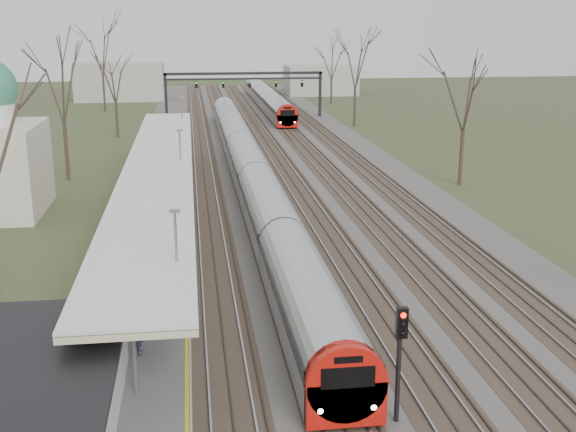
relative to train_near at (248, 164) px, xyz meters
name	(u,v)px	position (x,y,z in m)	size (l,w,h in m)	color
track_bed	(269,159)	(2.76, 9.42, -1.42)	(24.00, 160.00, 0.22)	#474442
platform	(163,203)	(-6.55, -8.08, -0.98)	(3.50, 69.00, 1.00)	#9E9B93
canopy	(159,166)	(-6.55, -12.60, 2.45)	(4.10, 50.00, 3.11)	slate
station_building	(10,417)	(-10.00, -37.58, 0.12)	(6.00, 9.00, 3.20)	silver
signal_gantry	(244,81)	(2.79, 39.40, 3.43)	(21.00, 0.59, 6.08)	black
tree_west_far	(61,81)	(-14.50, 2.42, 6.54)	(5.50, 5.50, 11.33)	#2D231C
tree_east_far	(465,93)	(16.50, -3.58, 5.81)	(5.00, 5.00, 10.30)	#2D231C
train_near	(248,164)	(0.00, 0.00, 0.00)	(2.62, 75.21, 3.05)	#B5B8C0
train_far	(267,98)	(7.00, 50.12, 0.00)	(2.62, 45.21, 3.05)	#B5B8C0
passenger	(138,330)	(-6.64, -32.68, 0.45)	(0.68, 0.45, 1.86)	#2A3152
signal_post	(400,348)	(1.75, -36.95, 1.25)	(0.35, 0.45, 4.10)	black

